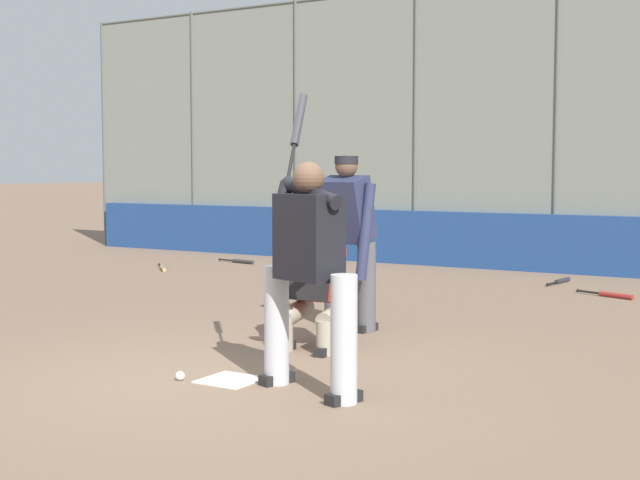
# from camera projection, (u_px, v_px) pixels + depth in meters

# --- Properties ---
(ground_plane) EXTENTS (160.00, 160.00, 0.00)m
(ground_plane) POSITION_uv_depth(u_px,v_px,m) (230.00, 381.00, 6.99)
(ground_plane) COLOR #7A604C
(home_plate_marker) EXTENTS (0.43, 0.43, 0.01)m
(home_plate_marker) POSITION_uv_depth(u_px,v_px,m) (230.00, 380.00, 6.98)
(home_plate_marker) COLOR white
(home_plate_marker) RESTS_ON ground_plane
(backstop_fence) EXTENTS (19.84, 0.08, 4.80)m
(backstop_fence) POSITION_uv_depth(u_px,v_px,m) (557.00, 117.00, 14.18)
(backstop_fence) COLOR #515651
(backstop_fence) RESTS_ON ground_plane
(padding_wall) EXTENTS (19.37, 0.18, 0.93)m
(padding_wall) POSITION_uv_depth(u_px,v_px,m) (552.00, 244.00, 14.26)
(padding_wall) COLOR navy
(padding_wall) RESTS_ON ground_plane
(bleachers_beyond) EXTENTS (13.83, 2.50, 1.48)m
(bleachers_beyond) POSITION_uv_depth(u_px,v_px,m) (485.00, 229.00, 17.56)
(bleachers_beyond) COLOR slate
(bleachers_beyond) RESTS_ON ground_plane
(batter_at_plate) EXTENTS (0.92, 0.87, 2.27)m
(batter_at_plate) POSITION_uv_depth(u_px,v_px,m) (308.00, 268.00, 6.54)
(batter_at_plate) COLOR #B7B7BC
(batter_at_plate) RESTS_ON ground_plane
(catcher_behind_plate) EXTENTS (0.64, 0.75, 1.20)m
(catcher_behind_plate) POSITION_uv_depth(u_px,v_px,m) (313.00, 283.00, 8.14)
(catcher_behind_plate) COLOR gray
(catcher_behind_plate) RESTS_ON ground_plane
(umpire_home) EXTENTS (0.73, 0.49, 1.80)m
(umpire_home) POSITION_uv_depth(u_px,v_px,m) (347.00, 236.00, 9.12)
(umpire_home) COLOR #4C4C51
(umpire_home) RESTS_ON ground_plane
(spare_bat_near_backstop) EXTENTS (0.13, 0.80, 0.07)m
(spare_bat_near_backstop) POSITION_uv_depth(u_px,v_px,m) (561.00, 281.00, 12.96)
(spare_bat_near_backstop) COLOR black
(spare_bat_near_backstop) RESTS_ON ground_plane
(spare_bat_by_padding) EXTENTS (0.68, 0.64, 0.07)m
(spare_bat_by_padding) POSITION_uv_depth(u_px,v_px,m) (162.00, 268.00, 14.68)
(spare_bat_by_padding) COLOR black
(spare_bat_by_padding) RESTS_ON ground_plane
(spare_bat_third_base_side) EXTENTS (0.86, 0.20, 0.07)m
(spare_bat_third_base_side) POSITION_uv_depth(u_px,v_px,m) (240.00, 261.00, 15.73)
(spare_bat_third_base_side) COLOR black
(spare_bat_third_base_side) RESTS_ON ground_plane
(spare_bat_first_base_side) EXTENTS (0.81, 0.36, 0.07)m
(spare_bat_first_base_side) POSITION_uv_depth(u_px,v_px,m) (612.00, 295.00, 11.52)
(spare_bat_first_base_side) COLOR black
(spare_bat_first_base_side) RESTS_ON ground_plane
(baseball_loose) EXTENTS (0.07, 0.07, 0.07)m
(baseball_loose) POSITION_uv_depth(u_px,v_px,m) (180.00, 376.00, 6.99)
(baseball_loose) COLOR white
(baseball_loose) RESTS_ON ground_plane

